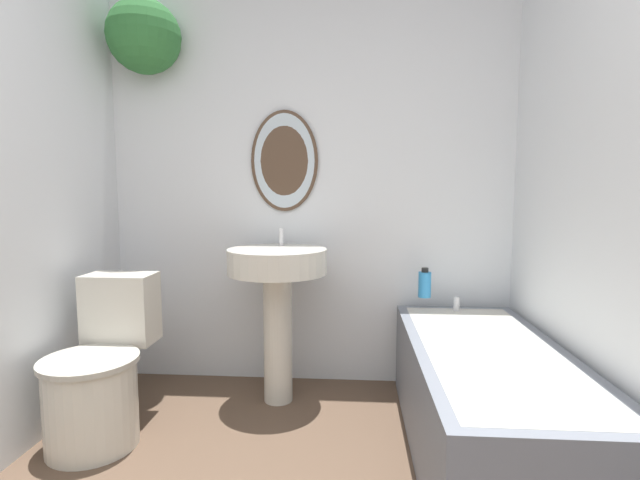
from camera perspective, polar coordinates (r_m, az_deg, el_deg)
wall_back at (r=2.81m, az=-4.49°, el=9.68°), size 2.50×0.41×2.40m
toilet at (r=2.48m, az=-25.44°, el=-14.72°), size 0.43×0.61×0.74m
pedestal_sink at (r=2.54m, az=-5.27°, el=-5.58°), size 0.54×0.54×0.95m
bathtub at (r=2.25m, az=19.86°, el=-18.00°), size 0.65×1.48×0.57m
shampoo_bottle at (r=2.68m, az=12.76°, el=-5.29°), size 0.07×0.07×0.17m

